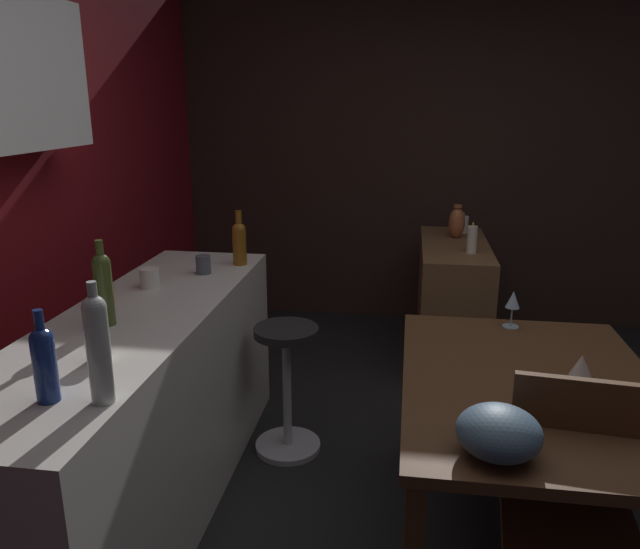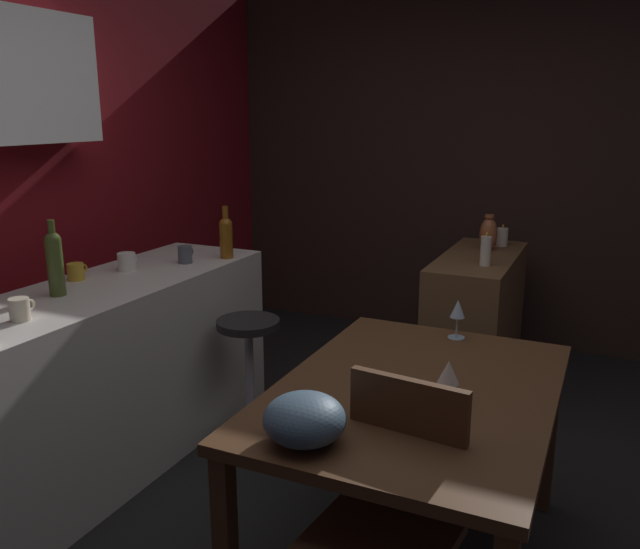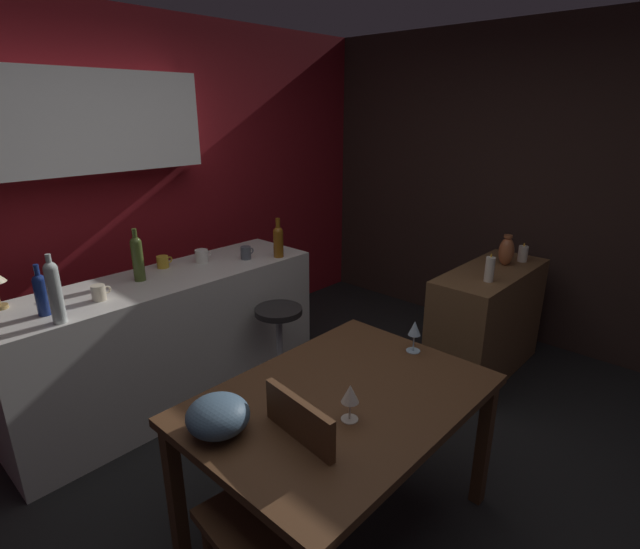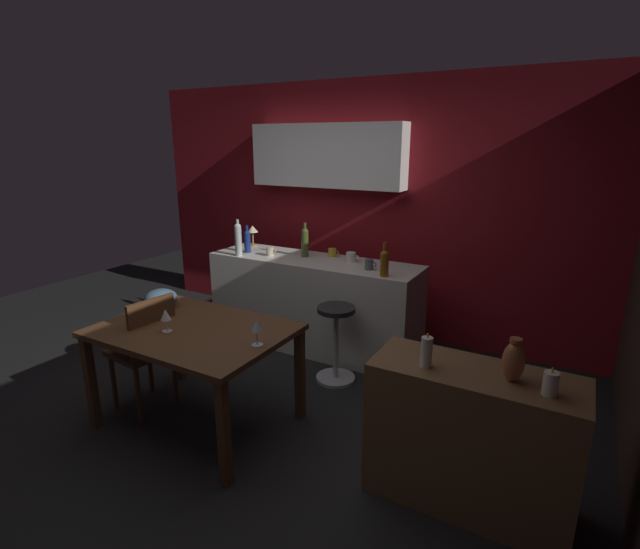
# 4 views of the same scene
# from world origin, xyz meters

# --- Properties ---
(ground_plane) EXTENTS (9.00, 9.00, 0.00)m
(ground_plane) POSITION_xyz_m (0.00, 0.00, 0.00)
(ground_plane) COLOR black
(wall_kitchen_back) EXTENTS (5.20, 0.33, 2.60)m
(wall_kitchen_back) POSITION_xyz_m (-0.06, 2.08, 1.41)
(wall_kitchen_back) COLOR maroon
(wall_kitchen_back) RESTS_ON ground_plane
(dining_table) EXTENTS (1.32, 0.94, 0.74)m
(dining_table) POSITION_xyz_m (-0.17, -0.21, 0.66)
(dining_table) COLOR #56351E
(dining_table) RESTS_ON ground_plane
(kitchen_counter) EXTENTS (2.10, 0.60, 0.90)m
(kitchen_counter) POSITION_xyz_m (-0.12, 1.35, 0.45)
(kitchen_counter) COLOR silver
(kitchen_counter) RESTS_ON ground_plane
(sideboard_cabinet) EXTENTS (1.10, 0.44, 0.82)m
(sideboard_cabinet) POSITION_xyz_m (1.71, -0.06, 0.41)
(sideboard_cabinet) COLOR brown
(sideboard_cabinet) RESTS_ON ground_plane
(chair_near_window) EXTENTS (0.44, 0.44, 0.91)m
(chair_near_window) POSITION_xyz_m (-0.62, -0.27, 0.51)
(chair_near_window) COLOR #56351E
(chair_near_window) RESTS_ON ground_plane
(bar_stool) EXTENTS (0.34, 0.34, 0.67)m
(bar_stool) POSITION_xyz_m (0.41, 0.83, 0.36)
(bar_stool) COLOR #262323
(bar_stool) RESTS_ON ground_plane
(wine_glass_left) EXTENTS (0.07, 0.07, 0.17)m
(wine_glass_left) POSITION_xyz_m (0.39, -0.22, 0.86)
(wine_glass_left) COLOR silver
(wine_glass_left) RESTS_ON dining_table
(wine_glass_right) EXTENTS (0.07, 0.07, 0.16)m
(wine_glass_right) POSITION_xyz_m (-0.28, -0.35, 0.86)
(wine_glass_right) COLOR silver
(wine_glass_right) RESTS_ON dining_table
(fruit_bowl) EXTENTS (0.25, 0.25, 0.15)m
(fruit_bowl) POSITION_xyz_m (-0.69, -0.02, 0.81)
(fruit_bowl) COLOR slate
(fruit_bowl) RESTS_ON dining_table
(wine_bottle_amber) EXTENTS (0.07, 0.07, 0.29)m
(wine_bottle_amber) POSITION_xyz_m (0.70, 1.14, 1.03)
(wine_bottle_amber) COLOR #8C5114
(wine_bottle_amber) RESTS_ON kitchen_counter
(wine_bottle_cobalt) EXTENTS (0.07, 0.07, 0.28)m
(wine_bottle_cobalt) POSITION_xyz_m (-0.85, 1.27, 1.03)
(wine_bottle_cobalt) COLOR navy
(wine_bottle_cobalt) RESTS_ON kitchen_counter
(wine_bottle_clear) EXTENTS (0.07, 0.07, 0.36)m
(wine_bottle_clear) POSITION_xyz_m (-0.83, 1.11, 1.08)
(wine_bottle_clear) COLOR silver
(wine_bottle_clear) RESTS_ON kitchen_counter
(wine_bottle_olive) EXTENTS (0.07, 0.07, 0.34)m
(wine_bottle_olive) POSITION_xyz_m (-0.24, 1.40, 1.06)
(wine_bottle_olive) COLOR #475623
(wine_bottle_olive) RESTS_ON kitchen_counter
(cup_cream) EXTENTS (0.11, 0.08, 0.09)m
(cup_cream) POSITION_xyz_m (-0.56, 1.26, 0.94)
(cup_cream) COLOR beige
(cup_cream) RESTS_ON kitchen_counter
(cup_white) EXTENTS (0.13, 0.09, 0.09)m
(cup_white) POSITION_xyz_m (0.24, 1.44, 0.95)
(cup_white) COLOR white
(cup_white) RESTS_ON kitchen_counter
(cup_mustard) EXTENTS (0.11, 0.08, 0.08)m
(cup_mustard) POSITION_xyz_m (-0.01, 1.53, 0.94)
(cup_mustard) COLOR gold
(cup_mustard) RESTS_ON kitchen_counter
(cup_slate) EXTENTS (0.11, 0.07, 0.09)m
(cup_slate) POSITION_xyz_m (0.50, 1.27, 0.95)
(cup_slate) COLOR #515660
(cup_slate) RESTS_ON kitchen_counter
(counter_lamp) EXTENTS (0.12, 0.12, 0.22)m
(counter_lamp) POSITION_xyz_m (-0.99, 1.54, 1.06)
(counter_lamp) COLOR #A58447
(counter_lamp) RESTS_ON kitchen_counter
(pillar_candle_tall) EXTENTS (0.06, 0.06, 0.20)m
(pillar_candle_tall) POSITION_xyz_m (1.46, -0.14, 0.91)
(pillar_candle_tall) COLOR white
(pillar_candle_tall) RESTS_ON sideboard_cabinet
(pillar_candle_short) EXTENTS (0.07, 0.07, 0.15)m
(pillar_candle_short) POSITION_xyz_m (2.06, -0.13, 0.88)
(pillar_candle_short) COLOR white
(pillar_candle_short) RESTS_ON sideboard_cabinet
(vase_copper) EXTENTS (0.11, 0.11, 0.23)m
(vase_copper) POSITION_xyz_m (1.89, -0.07, 0.93)
(vase_copper) COLOR #B26038
(vase_copper) RESTS_ON sideboard_cabinet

